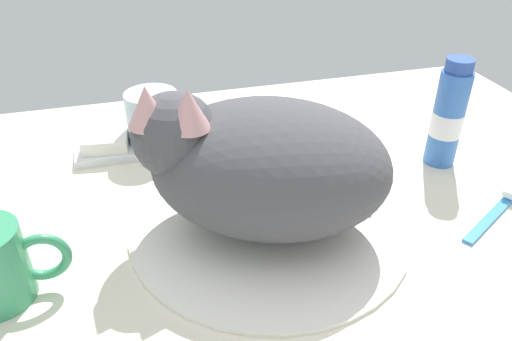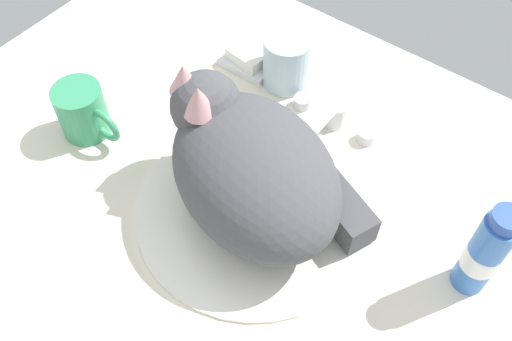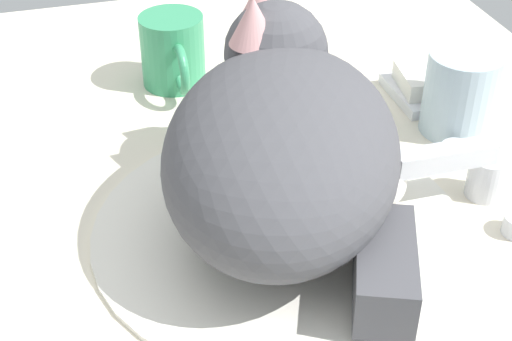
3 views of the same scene
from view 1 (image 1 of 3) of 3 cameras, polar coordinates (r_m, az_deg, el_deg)
name	(u,v)px [view 1 (image 1 of 3)]	position (r cm, az deg, el deg)	size (l,w,h in cm)	color
ground_plane	(269,235)	(60.69, 1.48, -7.45)	(110.00, 82.50, 3.00)	silver
sink_basin	(269,223)	(59.44, 1.51, -5.97)	(32.84, 32.84, 0.98)	white
faucet	(233,135)	(73.25, -2.63, 4.12)	(14.42, 11.24, 6.10)	silver
cat	(260,163)	(54.91, 0.50, 0.90)	(31.96, 27.99, 17.49)	#4C4C51
rinse_cup	(153,121)	(75.05, -11.67, 5.60)	(7.58, 7.58, 8.81)	silver
soap_dish	(107,151)	(76.42, -16.64, 2.13)	(9.00, 6.40, 1.20)	white
soap_bar	(106,142)	(75.65, -16.83, 3.19)	(6.37, 5.00, 2.05)	white
toothpaste_bottle	(448,116)	(73.35, 21.14, 5.82)	(4.34, 4.34, 15.39)	#3870C6
toothbrush	(495,212)	(67.68, 25.68, -4.27)	(12.12, 7.76, 1.60)	#388CD8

